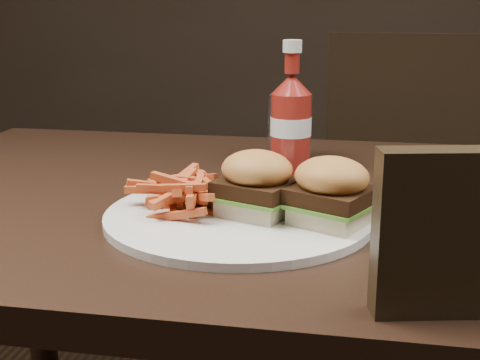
% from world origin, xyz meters
% --- Properties ---
extents(dining_table, '(1.20, 0.80, 0.04)m').
position_xyz_m(dining_table, '(0.00, 0.00, 0.73)').
color(dining_table, black).
rests_on(dining_table, ground).
extents(chair_far, '(0.49, 0.49, 0.05)m').
position_xyz_m(chair_far, '(0.29, 0.95, 0.43)').
color(chair_far, black).
rests_on(chair_far, ground).
extents(plate, '(0.33, 0.33, 0.01)m').
position_xyz_m(plate, '(-0.01, -0.12, 0.76)').
color(plate, white).
rests_on(plate, dining_table).
extents(sandwich_half_a, '(0.10, 0.10, 0.02)m').
position_xyz_m(sandwich_half_a, '(0.02, -0.12, 0.77)').
color(sandwich_half_a, beige).
rests_on(sandwich_half_a, plate).
extents(sandwich_half_b, '(0.10, 0.10, 0.02)m').
position_xyz_m(sandwich_half_b, '(0.11, -0.14, 0.77)').
color(sandwich_half_b, beige).
rests_on(sandwich_half_b, plate).
extents(fries_pile, '(0.16, 0.16, 0.05)m').
position_xyz_m(fries_pile, '(-0.08, -0.12, 0.78)').
color(fries_pile, '#B85419').
rests_on(fries_pile, plate).
extents(ketchup_bottle, '(0.07, 0.07, 0.13)m').
position_xyz_m(ketchup_bottle, '(0.03, 0.14, 0.81)').
color(ketchup_bottle, maroon).
rests_on(ketchup_bottle, dining_table).
extents(tumbler, '(0.09, 0.09, 0.12)m').
position_xyz_m(tumbler, '(0.02, 0.22, 0.81)').
color(tumbler, white).
rests_on(tumbler, dining_table).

